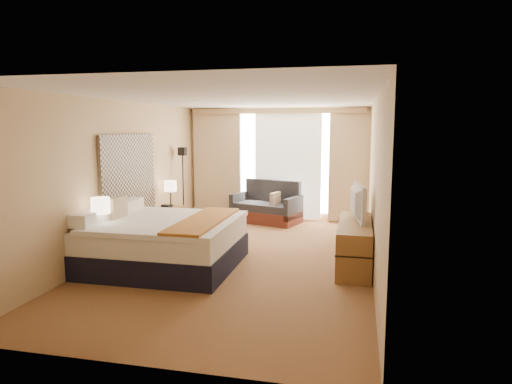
% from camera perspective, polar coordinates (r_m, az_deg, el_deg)
% --- Properties ---
extents(floor, '(4.20, 7.00, 0.02)m').
position_cam_1_polar(floor, '(7.60, -1.96, -8.35)').
color(floor, '#5F291B').
rests_on(floor, ground).
extents(ceiling, '(4.20, 7.00, 0.02)m').
position_cam_1_polar(ceiling, '(7.30, -2.06, 11.63)').
color(ceiling, silver).
rests_on(ceiling, wall_back).
extents(wall_back, '(4.20, 0.02, 2.60)m').
position_cam_1_polar(wall_back, '(10.74, 2.74, 3.54)').
color(wall_back, tan).
rests_on(wall_back, ground).
extents(wall_front, '(4.20, 0.02, 2.60)m').
position_cam_1_polar(wall_front, '(4.09, -14.58, -4.14)').
color(wall_front, tan).
rests_on(wall_front, ground).
extents(wall_left, '(0.02, 7.00, 2.60)m').
position_cam_1_polar(wall_left, '(8.12, -16.50, 1.76)').
color(wall_left, tan).
rests_on(wall_left, ground).
extents(wall_right, '(0.02, 7.00, 2.60)m').
position_cam_1_polar(wall_right, '(7.10, 14.61, 0.96)').
color(wall_right, tan).
rests_on(wall_right, ground).
extents(headboard, '(0.06, 1.85, 1.50)m').
position_cam_1_polar(headboard, '(8.28, -15.58, 1.77)').
color(headboard, black).
rests_on(headboard, wall_left).
extents(nightstand_left, '(0.45, 0.52, 0.55)m').
position_cam_1_polar(nightstand_left, '(7.30, -18.61, -7.21)').
color(nightstand_left, olive).
rests_on(nightstand_left, floor).
extents(nightstand_right, '(0.45, 0.52, 0.55)m').
position_cam_1_polar(nightstand_right, '(9.46, -10.75, -3.48)').
color(nightstand_right, olive).
rests_on(nightstand_right, floor).
extents(media_dresser, '(0.50, 1.80, 0.70)m').
position_cam_1_polar(media_dresser, '(7.27, 12.20, -6.42)').
color(media_dresser, olive).
rests_on(media_dresser, floor).
extents(window, '(2.30, 0.02, 2.30)m').
position_cam_1_polar(window, '(10.67, 4.04, 3.61)').
color(window, silver).
rests_on(window, wall_back).
extents(curtains, '(4.12, 0.19, 2.56)m').
position_cam_1_polar(curtains, '(10.62, 2.62, 4.08)').
color(curtains, '#CFB391').
rests_on(curtains, floor).
extents(bed, '(2.20, 2.01, 1.07)m').
position_cam_1_polar(bed, '(7.25, -11.50, -6.11)').
color(bed, black).
rests_on(bed, floor).
extents(loveseat, '(1.68, 1.23, 0.94)m').
position_cam_1_polar(loveseat, '(10.45, 1.41, -2.05)').
color(loveseat, '#532217').
rests_on(loveseat, floor).
extents(floor_lamp, '(0.22, 0.22, 1.72)m').
position_cam_1_polar(floor_lamp, '(10.12, -9.14, 2.69)').
color(floor_lamp, black).
rests_on(floor_lamp, floor).
extents(desk_chair, '(0.52, 0.51, 1.04)m').
position_cam_1_polar(desk_chair, '(8.36, 12.12, -3.73)').
color(desk_chair, black).
rests_on(desk_chair, floor).
extents(lamp_left, '(0.27, 0.27, 0.58)m').
position_cam_1_polar(lamp_left, '(7.08, -18.86, -1.71)').
color(lamp_left, black).
rests_on(lamp_left, nightstand_left).
extents(lamp_right, '(0.25, 0.25, 0.53)m').
position_cam_1_polar(lamp_right, '(9.40, -10.67, 0.67)').
color(lamp_right, black).
rests_on(lamp_right, nightstand_right).
extents(tissue_box, '(0.12, 0.12, 0.11)m').
position_cam_1_polar(tissue_box, '(7.16, -18.56, -4.81)').
color(tissue_box, '#98C8EB').
rests_on(tissue_box, nightstand_left).
extents(telephone, '(0.20, 0.17, 0.07)m').
position_cam_1_polar(telephone, '(9.29, -11.11, -1.76)').
color(telephone, black).
rests_on(telephone, nightstand_right).
extents(television, '(0.27, 1.00, 0.57)m').
position_cam_1_polar(television, '(7.32, 11.98, -1.23)').
color(television, black).
rests_on(television, media_dresser).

